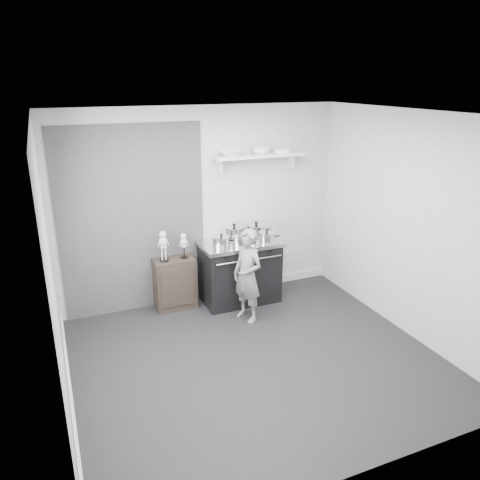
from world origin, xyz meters
name	(u,v)px	position (x,y,z in m)	size (l,w,h in m)	color
ground	(255,359)	(0.00, 0.00, 0.00)	(4.00, 4.00, 0.00)	black
room_shell	(243,219)	(-0.09, 0.15, 1.64)	(4.02, 3.62, 2.71)	#A7A7A5
wall_shelf	(259,156)	(0.80, 1.68, 2.01)	(1.30, 0.26, 0.24)	silver
stove	(240,271)	(0.43, 1.48, 0.45)	(1.11, 0.69, 0.89)	black
side_cabinet	(175,283)	(-0.48, 1.61, 0.36)	(0.55, 0.32, 0.71)	black
child	(248,276)	(0.30, 0.91, 0.62)	(0.45, 0.30, 1.24)	slate
pot_front_left	(221,241)	(0.13, 1.40, 0.96)	(0.32, 0.23, 0.17)	silver
pot_back_left	(234,232)	(0.41, 1.62, 0.98)	(0.36, 0.27, 0.22)	silver
pot_back_right	(256,230)	(0.74, 1.60, 0.97)	(0.38, 0.29, 0.22)	silver
pot_front_right	(267,237)	(0.76, 1.30, 0.96)	(0.31, 0.22, 0.18)	silver
pot_front_center	(240,241)	(0.36, 1.30, 0.96)	(0.28, 0.19, 0.17)	silver
skeleton_full	(163,244)	(-0.61, 1.61, 0.95)	(0.14, 0.09, 0.48)	silver
skeleton_torso	(184,244)	(-0.33, 1.61, 0.91)	(0.11, 0.07, 0.40)	silver
bowl_large	(231,153)	(0.38, 1.67, 2.08)	(0.31, 0.31, 0.08)	white
bowl_small	(261,151)	(0.82, 1.67, 2.08)	(0.25, 0.25, 0.08)	white
plate_stack	(282,150)	(1.16, 1.67, 2.07)	(0.27, 0.27, 0.06)	silver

